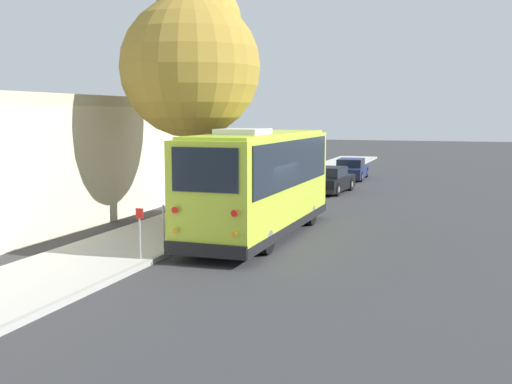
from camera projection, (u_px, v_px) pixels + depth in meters
The scene contains 10 objects.
ground_plane at pixel (257, 244), 20.03m from camera, with size 160.00×160.00×0.00m, color #333335.
sidewalk_slab at pixel (156, 235), 21.13m from camera, with size 80.00×3.20×0.15m, color #B2AFA8.
curb_strip at pixel (203, 238), 20.60m from camera, with size 80.00×0.14×0.15m, color #9D9A94.
shuttle_bus at pixel (260, 179), 20.97m from camera, with size 9.22×2.59×3.59m.
parked_sedan_black at pixel (329, 181), 32.91m from camera, with size 4.26×2.08×1.33m.
parked_sedan_navy at pixel (351, 170), 39.66m from camera, with size 4.73×1.91×1.28m.
street_tree at pixel (192, 58), 22.89m from camera, with size 5.00×5.00×8.78m.
sign_post_near at pixel (140, 233), 17.20m from camera, with size 0.06×0.22×1.38m.
sign_post_far at pixel (164, 227), 18.53m from camera, with size 0.06×0.06×1.27m.
fire_hydrant at pixel (270, 190), 29.43m from camera, with size 0.22×0.22×0.81m.
Camera 1 is at (-18.68, -6.22, 4.04)m, focal length 45.00 mm.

